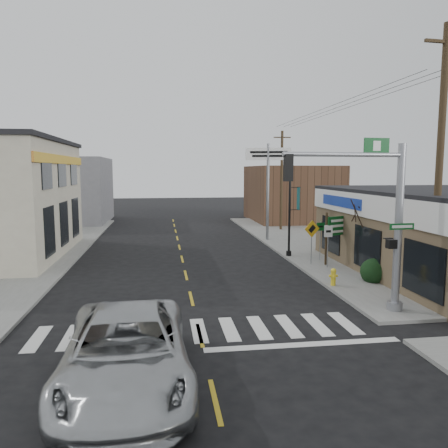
{
  "coord_description": "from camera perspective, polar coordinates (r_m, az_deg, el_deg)",
  "views": [
    {
      "loc": [
        -1.11,
        -13.2,
        5.17
      ],
      "look_at": [
        1.6,
        5.82,
        2.8
      ],
      "focal_mm": 35.0,
      "sensor_mm": 36.0,
      "label": 1
    }
  ],
  "objects": [
    {
      "name": "lamp_post",
      "position": [
        25.89,
        8.69,
        2.33
      ],
      "size": [
        0.66,
        0.52,
        5.08
      ],
      "rotation": [
        0.0,
        0.0,
        -0.29
      ],
      "color": "black",
      "rests_on": "sidewalk_right"
    },
    {
      "name": "sidewalk_left",
      "position": [
        27.84,
        -24.49,
        -4.18
      ],
      "size": [
        6.0,
        38.0,
        0.13
      ],
      "primitive_type": "cube",
      "color": "slate",
      "rests_on": "ground"
    },
    {
      "name": "bldg_distant_right",
      "position": [
        45.21,
        8.78,
        3.94
      ],
      "size": [
        8.0,
        10.0,
        5.6
      ],
      "primitive_type": "cube",
      "color": "#503624",
      "rests_on": "ground"
    },
    {
      "name": "guide_sign",
      "position": [
        24.09,
        14.71,
        -0.88
      ],
      "size": [
        1.61,
        0.14,
        2.82
      ],
      "rotation": [
        0.0,
        0.0,
        0.43
      ],
      "color": "#40301D",
      "rests_on": "sidewalk_right"
    },
    {
      "name": "dance_center_sign",
      "position": [
        31.81,
        5.78,
        7.31
      ],
      "size": [
        3.27,
        0.2,
        6.95
      ],
      "rotation": [
        0.0,
        0.0,
        -0.26
      ],
      "color": "gray",
      "rests_on": "sidewalk_right"
    },
    {
      "name": "traffic_signal_pole",
      "position": [
        16.27,
        19.71,
        1.75
      ],
      "size": [
        4.85,
        0.38,
        6.14
      ],
      "rotation": [
        0.0,
        0.0,
        0.07
      ],
      "color": "#909299",
      "rests_on": "sidewalk_right"
    },
    {
      "name": "utility_pole_near",
      "position": [
        18.33,
        26.32,
        7.11
      ],
      "size": [
        1.8,
        0.27,
        10.33
      ],
      "rotation": [
        0.0,
        0.0,
        0.08
      ],
      "color": "#482E24",
      "rests_on": "sidewalk_right"
    },
    {
      "name": "ground",
      "position": [
        14.22,
        -3.17,
        -14.29
      ],
      "size": [
        140.0,
        140.0,
        0.0
      ],
      "primitive_type": "plane",
      "color": "black",
      "rests_on": "ground"
    },
    {
      "name": "suv",
      "position": [
        11.06,
        -12.65,
        -15.9
      ],
      "size": [
        3.17,
        6.5,
        1.78
      ],
      "primitive_type": "imported",
      "rotation": [
        0.0,
        0.0,
        0.03
      ],
      "color": "#AAADAF",
      "rests_on": "ground"
    },
    {
      "name": "shrub_back",
      "position": [
        25.43,
        19.29,
        -3.96
      ],
      "size": [
        0.98,
        0.98,
        0.73
      ],
      "primitive_type": "ellipsoid",
      "color": "black",
      "rests_on": "sidewalk_right"
    },
    {
      "name": "sidewalk_right",
      "position": [
        28.55,
        12.8,
        -3.45
      ],
      "size": [
        6.0,
        38.0,
        0.13
      ],
      "primitive_type": "cube",
      "color": "slate",
      "rests_on": "ground"
    },
    {
      "name": "shrub_front",
      "position": [
        21.15,
        18.96,
        -5.89
      ],
      "size": [
        1.2,
        1.2,
        0.9
      ],
      "primitive_type": "ellipsoid",
      "color": "#16351A",
      "rests_on": "sidewalk_right"
    },
    {
      "name": "ped_crossing_sign",
      "position": [
        23.86,
        11.4,
        -1.25
      ],
      "size": [
        0.93,
        0.07,
        2.39
      ],
      "rotation": [
        0.0,
        0.0,
        0.26
      ],
      "color": "gray",
      "rests_on": "sidewalk_right"
    },
    {
      "name": "bare_tree",
      "position": [
        22.41,
        17.89,
        2.33
      ],
      "size": [
        2.12,
        2.12,
        4.24
      ],
      "rotation": [
        0.0,
        0.0,
        0.13
      ],
      "color": "black",
      "rests_on": "sidewalk_right"
    },
    {
      "name": "center_line",
      "position": [
        21.85,
        -5.0,
        -6.67
      ],
      "size": [
        0.12,
        56.0,
        0.01
      ],
      "primitive_type": "cube",
      "color": "gold",
      "rests_on": "ground"
    },
    {
      "name": "fire_hydrant",
      "position": [
        19.91,
        14.09,
        -6.61
      ],
      "size": [
        0.24,
        0.24,
        0.77
      ],
      "rotation": [
        0.0,
        0.0,
        -0.12
      ],
      "color": "yellow",
      "rests_on": "sidewalk_right"
    },
    {
      "name": "utility_pole_far",
      "position": [
        37.54,
        7.52,
        5.79
      ],
      "size": [
        1.45,
        0.22,
        8.33
      ],
      "rotation": [
        0.0,
        0.0,
        -0.08
      ],
      "color": "#442C21",
      "rests_on": "sidewalk_right"
    },
    {
      "name": "crosswalk",
      "position": [
        14.59,
        -3.31,
        -13.7
      ],
      "size": [
        11.0,
        2.2,
        0.01
      ],
      "primitive_type": "cube",
      "color": "silver",
      "rests_on": "ground"
    },
    {
      "name": "bldg_distant_left",
      "position": [
        46.31,
        -20.49,
        4.14
      ],
      "size": [
        9.0,
        10.0,
        6.4
      ],
      "primitive_type": "cube",
      "color": "slate",
      "rests_on": "ground"
    }
  ]
}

